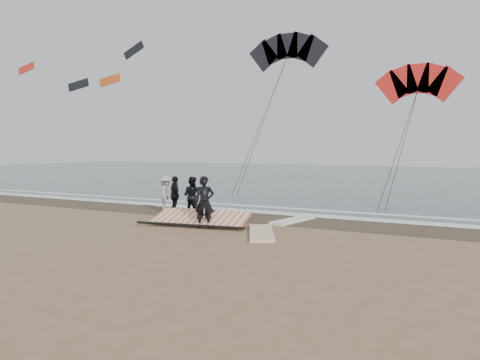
% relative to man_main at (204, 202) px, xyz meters
% --- Properties ---
extents(ground, '(120.00, 120.00, 0.00)m').
position_rel_man_main_xyz_m(ground, '(0.26, -1.43, -0.91)').
color(ground, '#8C704C').
rests_on(ground, ground).
extents(sea, '(120.00, 54.00, 0.02)m').
position_rel_man_main_xyz_m(sea, '(0.26, 31.57, -0.90)').
color(sea, '#233838').
rests_on(sea, ground).
extents(wet_sand, '(120.00, 2.80, 0.01)m').
position_rel_man_main_xyz_m(wet_sand, '(0.26, 3.07, -0.90)').
color(wet_sand, '#4C3D2B').
rests_on(wet_sand, ground).
extents(foam_near, '(120.00, 0.90, 0.01)m').
position_rel_man_main_xyz_m(foam_near, '(0.26, 4.47, -0.88)').
color(foam_near, white).
rests_on(foam_near, sea).
extents(foam_far, '(120.00, 0.45, 0.01)m').
position_rel_man_main_xyz_m(foam_far, '(0.26, 6.17, -0.88)').
color(foam_far, white).
rests_on(foam_far, sea).
extents(man_main, '(0.79, 0.73, 1.81)m').
position_rel_man_main_xyz_m(man_main, '(0.00, 0.00, 0.00)').
color(man_main, black).
rests_on(man_main, ground).
extents(board_white, '(1.88, 2.74, 0.11)m').
position_rel_man_main_xyz_m(board_white, '(2.24, -0.14, -0.85)').
color(board_white, silver).
rests_on(board_white, ground).
extents(board_cream, '(1.06, 2.38, 0.10)m').
position_rel_man_main_xyz_m(board_cream, '(2.19, 2.75, -0.86)').
color(board_cream, white).
rests_on(board_cream, ground).
extents(trio_cluster, '(2.34, 1.34, 1.62)m').
position_rel_man_main_xyz_m(trio_cluster, '(-2.85, 2.35, -0.10)').
color(trio_cluster, black).
rests_on(trio_cluster, ground).
extents(sail_rig, '(4.04, 2.22, 0.49)m').
position_rel_man_main_xyz_m(sail_rig, '(-0.52, 0.63, -0.71)').
color(sail_rig, black).
rests_on(sail_rig, ground).
extents(kite_red, '(6.16, 6.53, 14.44)m').
position_rel_man_main_xyz_m(kite_red, '(4.35, 20.36, 6.09)').
color(kite_red, red).
rests_on(kite_red, ground).
extents(kite_dark, '(7.52, 5.95, 15.45)m').
position_rel_man_main_xyz_m(kite_dark, '(-5.67, 21.59, 9.39)').
color(kite_dark, black).
rests_on(kite_dark, ground).
extents(distant_kites, '(19.61, 6.12, 6.33)m').
position_rel_man_main_xyz_m(distant_kites, '(-33.83, 27.57, 11.04)').
color(distant_kites, black).
rests_on(distant_kites, ground).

